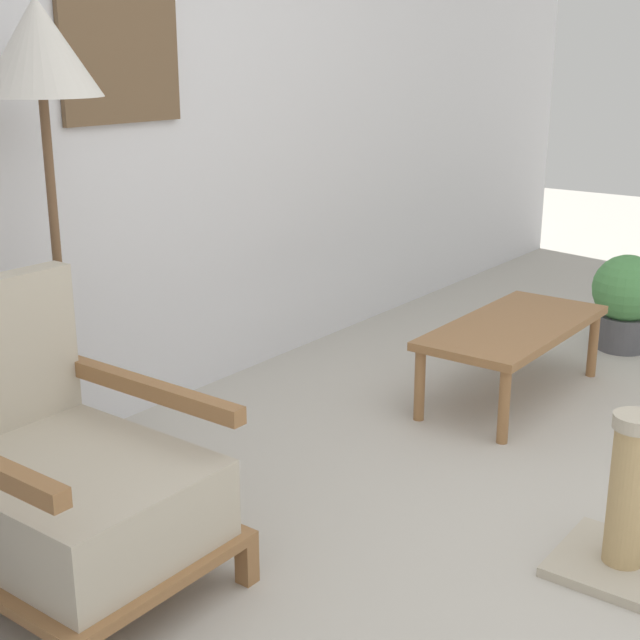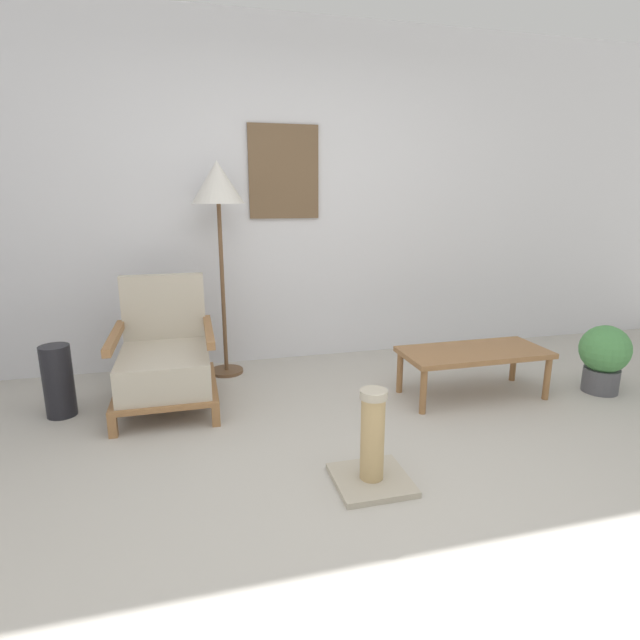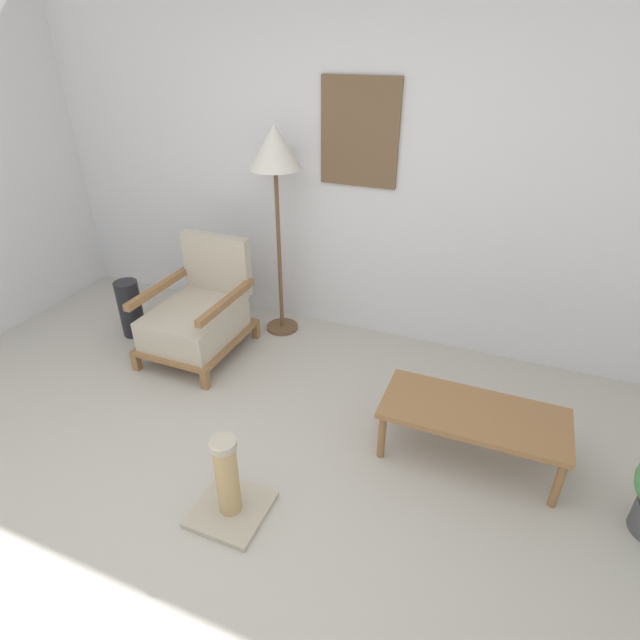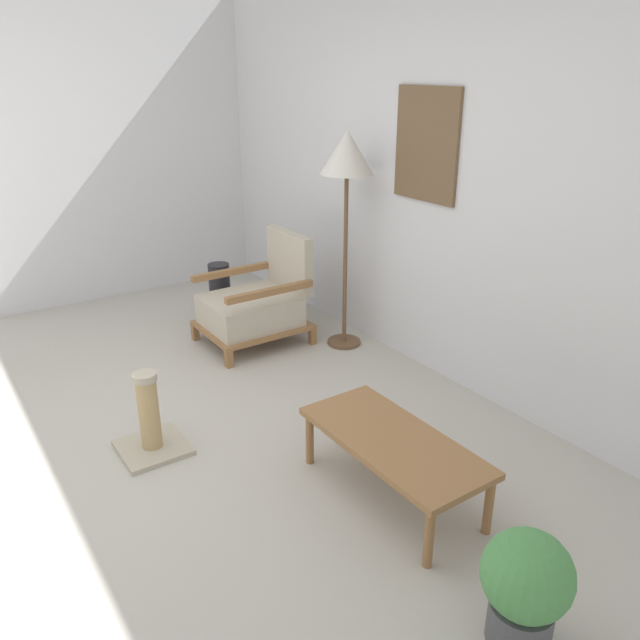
{
  "view_description": "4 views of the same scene",
  "coord_description": "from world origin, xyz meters",
  "px_view_note": "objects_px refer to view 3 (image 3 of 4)",
  "views": [
    {
      "loc": [
        -2.38,
        -0.39,
        1.45
      ],
      "look_at": [
        0.0,
        1.41,
        0.55
      ],
      "focal_mm": 50.0,
      "sensor_mm": 36.0,
      "label": 1
    },
    {
      "loc": [
        -0.82,
        -1.77,
        1.38
      ],
      "look_at": [
        0.0,
        1.41,
        0.55
      ],
      "focal_mm": 28.0,
      "sensor_mm": 36.0,
      "label": 2
    },
    {
      "loc": [
        1.05,
        -1.15,
        2.14
      ],
      "look_at": [
        0.0,
        1.41,
        0.55
      ],
      "focal_mm": 28.0,
      "sensor_mm": 36.0,
      "label": 3
    },
    {
      "loc": [
        2.98,
        -0.62,
        2.03
      ],
      "look_at": [
        0.0,
        1.41,
        0.55
      ],
      "focal_mm": 35.0,
      "sensor_mm": 36.0,
      "label": 4
    }
  ],
  "objects_px": {
    "armchair": "(198,314)",
    "coffee_table": "(474,417)",
    "floor_lamp": "(275,157)",
    "scratching_post": "(229,489)",
    "vase": "(130,308)"
  },
  "relations": [
    {
      "from": "coffee_table",
      "to": "vase",
      "type": "distance_m",
      "value": 2.74
    },
    {
      "from": "floor_lamp",
      "to": "coffee_table",
      "type": "distance_m",
      "value": 2.17
    },
    {
      "from": "coffee_table",
      "to": "scratching_post",
      "type": "bearing_deg",
      "value": -141.08
    },
    {
      "from": "floor_lamp",
      "to": "coffee_table",
      "type": "height_order",
      "value": "floor_lamp"
    },
    {
      "from": "armchair",
      "to": "vase",
      "type": "distance_m",
      "value": 0.66
    },
    {
      "from": "armchair",
      "to": "scratching_post",
      "type": "distance_m",
      "value": 1.6
    },
    {
      "from": "floor_lamp",
      "to": "scratching_post",
      "type": "relative_size",
      "value": 3.31
    },
    {
      "from": "armchair",
      "to": "floor_lamp",
      "type": "bearing_deg",
      "value": 51.03
    },
    {
      "from": "armchair",
      "to": "coffee_table",
      "type": "xyz_separation_m",
      "value": [
        2.06,
        -0.38,
        -0.02
      ]
    },
    {
      "from": "armchair",
      "to": "scratching_post",
      "type": "bearing_deg",
      "value": -51.07
    },
    {
      "from": "scratching_post",
      "to": "armchair",
      "type": "bearing_deg",
      "value": 128.93
    },
    {
      "from": "armchair",
      "to": "vase",
      "type": "height_order",
      "value": "armchair"
    },
    {
      "from": "armchair",
      "to": "coffee_table",
      "type": "height_order",
      "value": "armchair"
    },
    {
      "from": "coffee_table",
      "to": "vase",
      "type": "xyz_separation_m",
      "value": [
        -2.72,
        0.37,
        -0.06
      ]
    },
    {
      "from": "armchair",
      "to": "floor_lamp",
      "type": "height_order",
      "value": "floor_lamp"
    }
  ]
}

